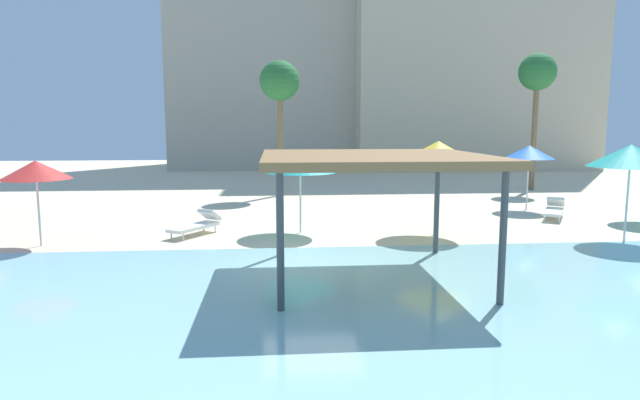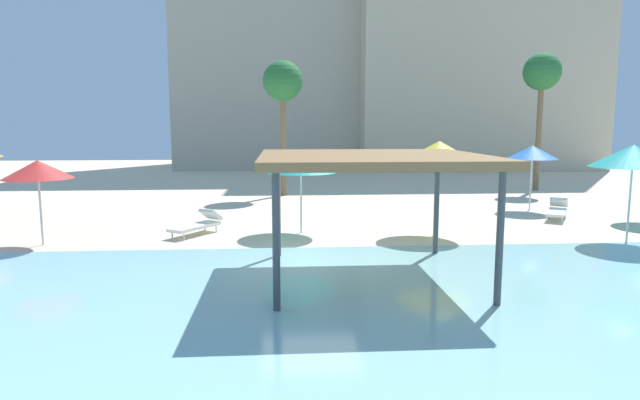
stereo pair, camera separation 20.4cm
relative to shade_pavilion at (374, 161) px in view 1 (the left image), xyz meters
name	(u,v)px [view 1 (the left image)]	position (x,y,z in m)	size (l,w,h in m)	color
ground_plane	(311,262)	(-1.28, 1.47, -2.64)	(80.00, 80.00, 0.00)	beige
lagoon_water	(334,347)	(-1.28, -3.78, -2.62)	(44.00, 13.50, 0.04)	#8CC6CC
shade_pavilion	(374,161)	(0.00, 0.00, 0.00)	(4.87, 4.87, 2.79)	#42474C
beach_umbrella_teal_0	(300,163)	(-1.37, 5.23, -0.39)	(2.26, 2.26, 2.56)	silver
beach_umbrella_red_2	(36,170)	(-8.84, 3.97, -0.46)	(1.90, 1.90, 2.44)	silver
beach_umbrella_blue_3	(529,152)	(8.00, 9.18, -0.31)	(1.95, 1.95, 2.60)	silver
beach_umbrella_teal_4	(631,156)	(8.02, 3.02, -0.09)	(2.34, 2.34, 2.87)	silver
beach_umbrella_yellow_6	(438,152)	(2.87, 4.66, -0.04)	(2.38, 2.38, 2.93)	silver
lounge_chair_0	(554,210)	(8.06, 7.10, -2.30)	(1.52, 1.93, 0.74)	white
lounge_chair_3	(197,224)	(-4.61, 5.22, -2.30)	(1.57, 1.90, 0.74)	white
palm_tree_0	(280,84)	(-1.90, 14.41, 2.69)	(1.90, 1.90, 6.43)	brown
palm_tree_1	(537,76)	(11.33, 15.58, 3.27)	(1.90, 1.90, 7.06)	brown
hotel_block_0	(276,44)	(-2.02, 33.44, 7.26)	(16.10, 9.87, 19.79)	#B2A893
hotel_block_1	(467,37)	(12.99, 30.88, 7.63)	(18.25, 9.33, 20.52)	beige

